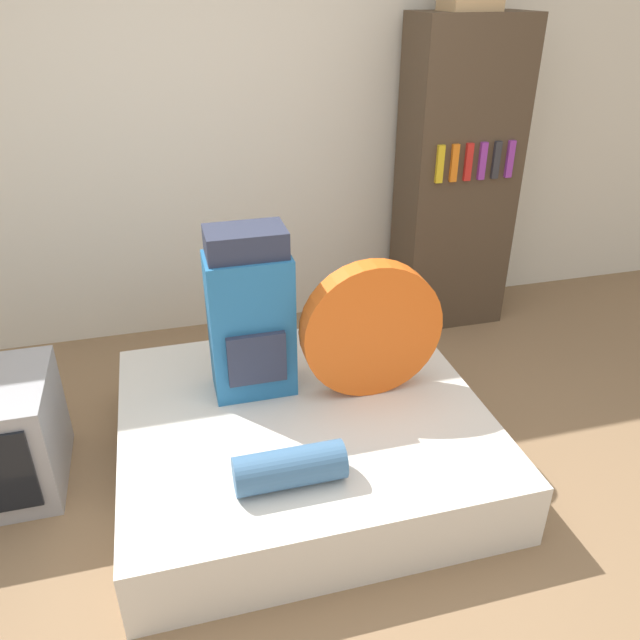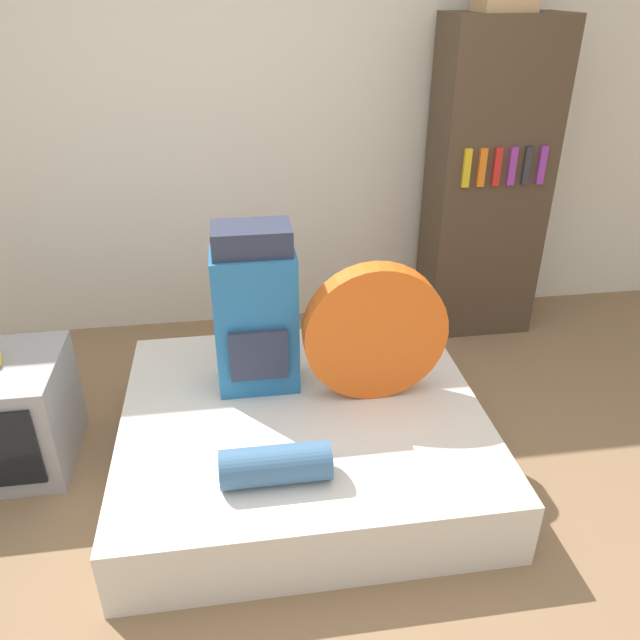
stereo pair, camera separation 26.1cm
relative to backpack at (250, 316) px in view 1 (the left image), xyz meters
The scene contains 7 objects.
ground_plane 1.05m from the backpack, 81.27° to the right, with size 16.00×16.00×0.00m, color #846647.
wall_back 1.41m from the backpack, 84.55° to the left, with size 8.00×0.05×2.60m.
bed 0.61m from the backpack, 52.51° to the right, with size 1.61×1.46×0.30m.
backpack is the anchor object (origin of this frame).
tent_bag 0.55m from the backpack, 16.70° to the right, with size 0.65×0.11×0.65m.
sleeping_roll 0.74m from the backpack, 88.01° to the right, with size 0.43×0.15×0.15m.
bookshelf 1.76m from the backpack, 33.90° to the left, with size 0.66×0.42×1.86m.
Camera 1 is at (-0.45, -1.66, 2.00)m, focal length 35.00 mm.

